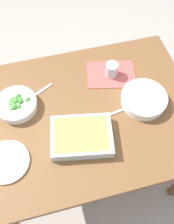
# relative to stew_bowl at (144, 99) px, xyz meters

# --- Properties ---
(ground_plane) EXTENTS (6.00, 6.00, 0.00)m
(ground_plane) POSITION_rel_stew_bowl_xyz_m (0.31, -0.02, -0.77)
(ground_plane) COLOR #9E9389
(dining_table) EXTENTS (1.20, 0.90, 0.74)m
(dining_table) POSITION_rel_stew_bowl_xyz_m (0.31, -0.02, -0.12)
(dining_table) COLOR brown
(dining_table) RESTS_ON ground_plane
(placemat) EXTENTS (0.32, 0.26, 0.00)m
(placemat) POSITION_rel_stew_bowl_xyz_m (0.11, -0.23, -0.03)
(placemat) COLOR #B24C47
(placemat) RESTS_ON dining_table
(stew_bowl) EXTENTS (0.25, 0.25, 0.06)m
(stew_bowl) POSITION_rel_stew_bowl_xyz_m (0.00, 0.00, 0.00)
(stew_bowl) COLOR white
(stew_bowl) RESTS_ON dining_table
(broccoli_bowl) EXTENTS (0.22, 0.22, 0.07)m
(broccoli_bowl) POSITION_rel_stew_bowl_xyz_m (0.67, -0.14, -0.00)
(broccoli_bowl) COLOR white
(broccoli_bowl) RESTS_ON dining_table
(baking_dish) EXTENTS (0.34, 0.27, 0.06)m
(baking_dish) POSITION_rel_stew_bowl_xyz_m (0.38, 0.13, 0.00)
(baking_dish) COLOR silver
(baking_dish) RESTS_ON dining_table
(drink_cup) EXTENTS (0.07, 0.07, 0.08)m
(drink_cup) POSITION_rel_stew_bowl_xyz_m (0.11, -0.23, 0.01)
(drink_cup) COLOR #B2BCC6
(drink_cup) RESTS_ON dining_table
(side_plate) EXTENTS (0.22, 0.22, 0.01)m
(side_plate) POSITION_rel_stew_bowl_xyz_m (0.75, 0.16, -0.03)
(side_plate) COLOR white
(side_plate) RESTS_ON dining_table
(spoon_by_stew) EXTENTS (0.18, 0.05, 0.01)m
(spoon_by_stew) POSITION_rel_stew_bowl_xyz_m (0.12, 0.02, -0.03)
(spoon_by_stew) COLOR silver
(spoon_by_stew) RESTS_ON dining_table
(spoon_by_broccoli) EXTENTS (0.16, 0.10, 0.01)m
(spoon_by_broccoli) POSITION_rel_stew_bowl_xyz_m (0.56, -0.19, -0.03)
(spoon_by_broccoli) COLOR silver
(spoon_by_broccoli) RESTS_ON dining_table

